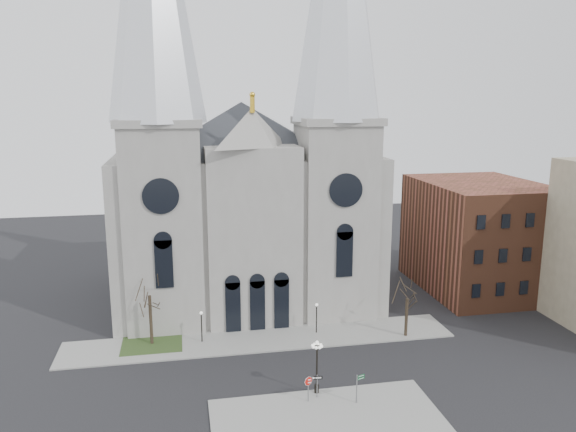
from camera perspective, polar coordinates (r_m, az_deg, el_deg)
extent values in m
plane|color=black|center=(49.66, -0.86, -17.68)|extent=(160.00, 160.00, 0.00)
cube|color=gray|center=(46.01, 4.22, -20.24)|extent=(18.00, 10.00, 0.14)
cube|color=gray|center=(59.32, -2.76, -12.42)|extent=(40.00, 6.00, 0.14)
cube|color=#30451D|center=(59.86, -13.64, -12.51)|extent=(6.00, 5.00, 0.18)
cube|color=gray|center=(70.64, -4.57, -0.77)|extent=(30.00, 24.00, 18.00)
pyramid|color=#2D3035|center=(68.89, -4.78, 11.49)|extent=(33.00, 26.40, 6.00)
cube|color=gray|center=(61.55, -12.53, -1.04)|extent=(8.00, 8.00, 22.00)
cylinder|color=black|center=(56.79, -12.81, 1.99)|extent=(3.60, 0.30, 3.60)
cube|color=gray|center=(63.80, 4.77, -0.33)|extent=(8.00, 8.00, 22.00)
cylinder|color=black|center=(59.23, 5.89, 2.63)|extent=(3.60, 0.30, 3.60)
cube|color=gray|center=(60.80, -3.52, -2.14)|extent=(10.00, 5.00, 19.50)
pyramid|color=gray|center=(59.04, -3.67, 8.99)|extent=(11.00, 5.00, 4.00)
cube|color=brown|center=(76.62, 18.73, -1.90)|extent=(14.00, 18.00, 14.00)
cylinder|color=black|center=(58.86, -13.76, -10.26)|extent=(0.32, 0.32, 5.25)
cylinder|color=black|center=(60.51, 11.93, -10.08)|extent=(0.32, 0.32, 4.20)
cylinder|color=black|center=(58.69, -8.77, -11.16)|extent=(0.12, 0.12, 3.00)
sphere|color=white|center=(58.08, -8.82, -9.71)|extent=(0.32, 0.32, 0.32)
cylinder|color=black|center=(60.19, 2.91, -10.42)|extent=(0.12, 0.12, 3.00)
sphere|color=white|center=(59.60, 2.93, -9.00)|extent=(0.32, 0.32, 0.32)
cylinder|color=slate|center=(47.96, 2.07, -17.18)|extent=(0.08, 0.08, 2.14)
cylinder|color=red|center=(47.60, 2.07, -16.40)|extent=(0.75, 0.08, 0.74)
cylinder|color=white|center=(47.60, 2.07, -16.40)|extent=(0.80, 0.06, 0.80)
cube|color=white|center=(47.54, 2.08, -16.27)|extent=(0.41, 0.04, 0.09)
cube|color=white|center=(47.66, 2.07, -16.53)|extent=(0.47, 0.05, 0.09)
cylinder|color=black|center=(48.74, 2.94, -15.34)|extent=(0.14, 0.14, 4.15)
cylinder|color=black|center=(49.55, 2.92, -17.10)|extent=(0.40, 0.40, 0.72)
sphere|color=white|center=(47.65, 2.97, -12.70)|extent=(0.29, 0.29, 0.29)
cylinder|color=slate|center=(48.59, 2.97, -16.86)|extent=(0.09, 0.09, 2.01)
cube|color=black|center=(48.22, 2.98, -16.07)|extent=(0.88, 0.13, 0.29)
cylinder|color=slate|center=(47.99, 6.99, -17.03)|extent=(0.10, 0.10, 2.46)
cube|color=#0B5124|center=(47.70, 7.41, -15.79)|extent=(0.66, 0.26, 0.17)
cube|color=#0B5124|center=(47.81, 7.41, -16.03)|extent=(0.66, 0.26, 0.17)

